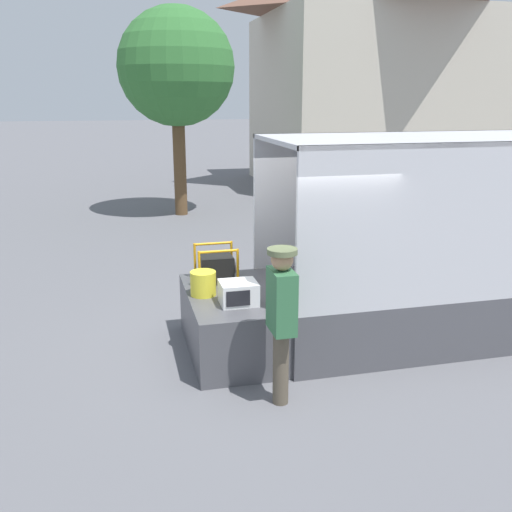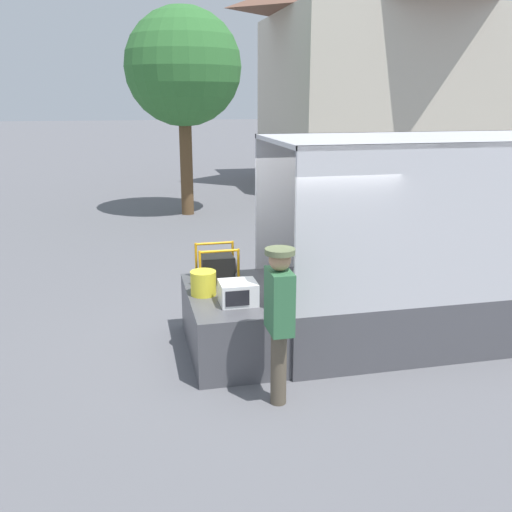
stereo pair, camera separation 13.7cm
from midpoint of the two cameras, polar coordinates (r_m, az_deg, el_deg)
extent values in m
plane|color=slate|center=(8.03, 2.08, -9.03)|extent=(160.00, 160.00, 0.00)
cube|color=#4C4C51|center=(8.76, 17.54, -4.71)|extent=(4.80, 2.11, 0.83)
cube|color=silver|center=(9.27, 15.12, 5.69)|extent=(4.80, 0.06, 2.01)
cube|color=silver|center=(7.55, 22.27, 2.86)|extent=(4.80, 0.06, 2.01)
cube|color=silver|center=(8.27, 18.92, 11.06)|extent=(4.80, 2.11, 0.06)
cylinder|color=#3370B2|center=(8.79, 18.52, -0.50)|extent=(0.32, 0.32, 0.40)
cube|color=#2D7F33|center=(8.18, 19.96, -2.15)|extent=(0.44, 0.32, 0.31)
cube|color=#4C4C51|center=(7.75, -1.99, -6.63)|extent=(1.14, 2.01, 0.83)
cube|color=white|center=(7.19, -1.26, -3.69)|extent=(0.46, 0.40, 0.29)
cube|color=black|center=(6.99, -1.30, -4.27)|extent=(0.30, 0.01, 0.19)
cube|color=black|center=(8.05, -3.43, -1.26)|extent=(0.45, 0.38, 0.37)
cylinder|color=slate|center=(8.07, -2.16, -1.05)|extent=(0.17, 0.21, 0.21)
cylinder|color=orange|center=(7.78, -5.12, -1.33)|extent=(0.04, 0.04, 0.51)
cylinder|color=orange|center=(7.87, -1.27, -1.09)|extent=(0.04, 0.04, 0.51)
cylinder|color=orange|center=(8.20, -5.53, -0.45)|extent=(0.04, 0.04, 0.51)
cylinder|color=orange|center=(8.28, -1.87, -0.23)|extent=(0.04, 0.04, 0.51)
cylinder|color=orange|center=(7.75, -3.21, 0.48)|extent=(0.53, 0.04, 0.04)
cylinder|color=orange|center=(8.17, -3.72, 1.27)|extent=(0.53, 0.04, 0.04)
cylinder|color=yellow|center=(7.52, -4.76, -2.71)|extent=(0.34, 0.34, 0.32)
cylinder|color=brown|center=(6.49, 2.89, -11.06)|extent=(0.18, 0.18, 0.88)
cube|color=#336B42|center=(6.18, 2.99, -4.54)|extent=(0.24, 0.44, 0.69)
sphere|color=tan|center=(6.03, 3.06, -0.37)|extent=(0.24, 0.24, 0.24)
cylinder|color=#606B47|center=(6.01, 3.07, 0.46)|extent=(0.33, 0.33, 0.06)
cube|color=beige|center=(23.25, 12.94, 14.80)|extent=(8.42, 7.23, 6.31)
cylinder|color=brown|center=(16.81, -6.73, 8.69)|extent=(0.36, 0.36, 2.69)
sphere|color=#337033|center=(16.70, -7.05, 18.26)|extent=(3.23, 3.23, 3.23)
camera|label=1|loc=(0.07, -89.46, 0.15)|focal=40.00mm
camera|label=2|loc=(0.07, 90.54, -0.15)|focal=40.00mm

